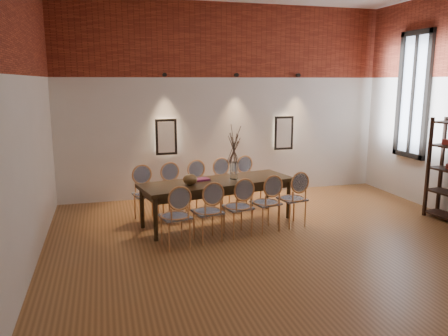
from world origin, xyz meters
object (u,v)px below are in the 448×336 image
object	(u,v)px
dining_table	(218,202)
chair_near_d	(266,203)
book	(201,179)
chair_far_d	(226,185)
vase	(234,170)
chair_far_b	(174,191)
chair_far_e	(250,182)
chair_far_a	(146,195)
chair_near_c	(238,207)
chair_far_c	(201,188)
bowl	(190,179)
chair_near_e	(292,199)
chair_near_a	(175,216)
chair_near_b	(208,211)

from	to	relation	value
dining_table	chair_near_d	bearing A→B (deg)	-53.11
chair_near_d	book	distance (m)	1.19
dining_table	chair_far_d	xyz separation A→B (m)	(0.37, 0.80, 0.09)
vase	chair_far_b	bearing A→B (deg)	151.96
chair_near_d	chair_far_e	size ratio (longest dim) A/B	1.00
chair_far_d	dining_table	bearing A→B (deg)	53.11
chair_far_a	chair_far_d	world-z (taller)	same
chair_near_c	chair_far_c	world-z (taller)	same
chair_far_c	chair_far_d	bearing A→B (deg)	180.00
vase	bowl	xyz separation A→B (m)	(-0.82, -0.22, -0.06)
dining_table	chair_far_d	size ratio (longest dim) A/B	2.82
chair_near_c	chair_far_b	distance (m)	1.51
chair_near_e	vase	bearing A→B (deg)	136.67
chair_far_e	vase	distance (m)	1.11
dining_table	chair_far_a	world-z (taller)	chair_far_a
dining_table	chair_far_e	world-z (taller)	chair_far_e
chair_near_a	chair_near_b	distance (m)	0.53
chair_near_d	bowl	distance (m)	1.30
chair_near_a	chair_far_c	bearing A→B (deg)	53.11
chair_near_c	chair_near_d	size ratio (longest dim) A/B	1.00
chair_near_d	chair_far_b	size ratio (longest dim) A/B	1.00
chair_far_a	bowl	world-z (taller)	chair_far_a
chair_near_e	chair_far_a	world-z (taller)	same
dining_table	book	size ratio (longest dim) A/B	10.18
book	chair_far_b	bearing A→B (deg)	130.73
chair_far_d	chair_far_b	bearing A→B (deg)	-0.00
chair_near_a	chair_far_c	size ratio (longest dim) A/B	1.00
chair_far_b	chair_far_c	bearing A→B (deg)	180.00
book	chair_far_c	bearing A→B (deg)	78.80
dining_table	chair_near_c	xyz separation A→B (m)	(0.15, -0.69, 0.09)
chair_near_b	chair_far_e	world-z (taller)	same
chair_far_b	chair_far_d	size ratio (longest dim) A/B	1.00
chair_near_c	chair_far_c	distance (m)	1.41
chair_near_c	chair_near_b	bearing A→B (deg)	180.00
chair_near_d	chair_near_e	bearing A→B (deg)	0.00
chair_near_e	chair_far_d	bearing A→B (deg)	110.57
chair_near_b	bowl	world-z (taller)	chair_near_b
chair_near_b	chair_far_b	bearing A→B (deg)	90.00
bowl	chair_near_c	bearing A→B (deg)	-38.90
bowl	book	bearing A→B (deg)	47.33
dining_table	chair_near_c	world-z (taller)	chair_near_c
chair_far_d	vase	world-z (taller)	vase
chair_near_b	chair_far_b	world-z (taller)	same
chair_near_a	chair_near_c	xyz separation A→B (m)	(1.04, 0.22, 0.00)
chair_far_b	chair_far_d	bearing A→B (deg)	180.00
chair_near_a	chair_far_d	world-z (taller)	same
chair_near_e	chair_far_e	world-z (taller)	same
chair_near_c	bowl	bearing A→B (deg)	129.12
chair_near_c	book	world-z (taller)	chair_near_c
chair_near_c	bowl	xyz separation A→B (m)	(-0.66, 0.53, 0.37)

